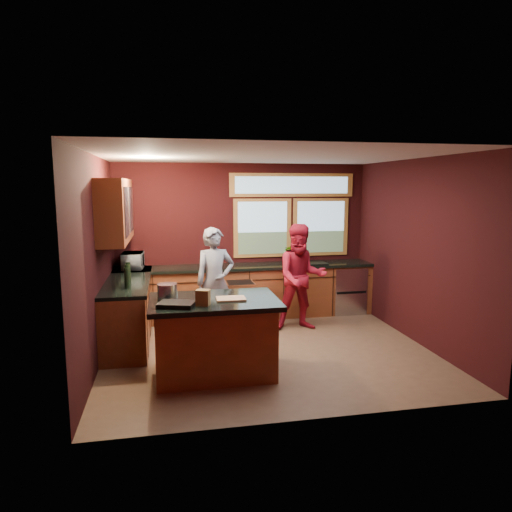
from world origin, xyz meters
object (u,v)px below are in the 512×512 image
object	(u,v)px
person_grey	(215,282)
stock_pot	(167,291)
island	(214,336)
person_red	(301,277)
cutting_board	(231,299)

from	to	relation	value
person_grey	stock_pot	xyz separation A→B (m)	(-0.72, -1.34, 0.20)
island	person_grey	size ratio (longest dim) A/B	0.92
person_red	island	bearing A→B (deg)	-130.78
person_grey	stock_pot	size ratio (longest dim) A/B	7.00
person_red	stock_pot	xyz separation A→B (m)	(-2.11, -1.38, 0.18)
stock_pot	person_grey	bearing A→B (deg)	61.83
person_grey	cutting_board	size ratio (longest dim) A/B	4.80
person_red	cutting_board	xyz separation A→B (m)	(-1.36, -1.58, 0.10)
person_grey	person_red	distance (m)	1.39
island	stock_pot	xyz separation A→B (m)	(-0.55, 0.15, 0.56)
person_red	stock_pot	size ratio (longest dim) A/B	7.13
person_grey	island	bearing A→B (deg)	-107.54
cutting_board	person_red	bearing A→B (deg)	49.28
island	cutting_board	world-z (taller)	cutting_board
island	stock_pot	size ratio (longest dim) A/B	6.46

